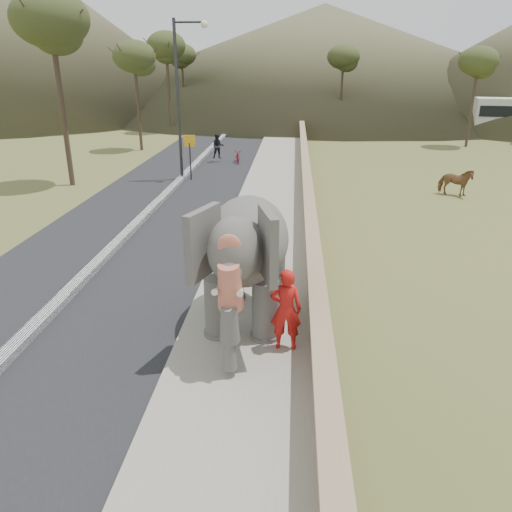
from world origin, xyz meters
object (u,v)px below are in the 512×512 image
at_px(cow, 455,182).
at_px(motorcyclist, 228,151).
at_px(elephant_and_man, 248,258).
at_px(lamppost, 183,85).

distance_m(cow, motorcyclist, 14.04).
bearing_deg(motorcyclist, cow, -32.61).
bearing_deg(elephant_and_man, motorcyclist, 98.59).
relative_size(lamppost, cow, 5.10).
height_order(lamppost, motorcyclist, lamppost).
xyz_separation_m(elephant_and_man, motorcyclist, (-3.13, 20.70, -0.98)).
relative_size(elephant_and_man, motorcyclist, 2.11).
distance_m(lamppost, motorcyclist, 6.78).
relative_size(lamppost, motorcyclist, 3.85).
height_order(cow, motorcyclist, motorcyclist).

